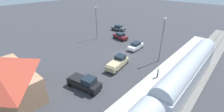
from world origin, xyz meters
TOP-DOWN VIEW (x-y plane):
  - ground_plane at (0.00, 0.00)m, footprint 200.00×200.00m
  - railway_track at (-14.00, 0.00)m, footprint 4.80×70.00m
  - platform at (-10.00, 0.00)m, footprint 3.20×46.00m
  - passenger_train at (-14.00, 12.68)m, footprint 2.93×40.42m
  - pedestrian_on_platform at (-9.84, 3.22)m, footprint 0.36×0.36m
  - sedan_white at (-0.37, -4.50)m, footprint 2.03×4.57m
  - pickup_tan at (-2.56, 4.82)m, footprint 2.79×5.64m
  - sedan_maroon at (6.68, -7.40)m, footprint 4.76×2.86m
  - pickup_black at (-2.72, 12.86)m, footprint 5.67×3.25m
  - sedan_charcoal at (12.16, -13.14)m, footprint 4.68×2.66m
  - light_pole_near_platform at (-7.20, -2.68)m, footprint 0.44×0.44m
  - light_pole_lot_center at (11.79, -3.26)m, footprint 0.44×0.44m

SIDE VIEW (x-z plane):
  - ground_plane at x=0.00m, z-range 0.00..0.00m
  - railway_track at x=-14.00m, z-range -0.06..0.24m
  - platform at x=-10.00m, z-range 0.00..0.30m
  - sedan_white at x=-0.37m, z-range 0.01..1.75m
  - sedan_maroon at x=6.68m, z-range 0.01..1.75m
  - sedan_charcoal at x=12.16m, z-range 0.01..1.75m
  - pickup_tan at x=-2.56m, z-range -0.04..2.10m
  - pickup_black at x=-2.72m, z-range -0.04..2.10m
  - pedestrian_on_platform at x=-9.84m, z-range 0.43..2.14m
  - passenger_train at x=-14.00m, z-range 0.37..5.35m
  - light_pole_lot_center at x=11.79m, z-range 1.04..9.73m
  - light_pole_near_platform at x=-7.20m, z-range 1.05..9.94m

